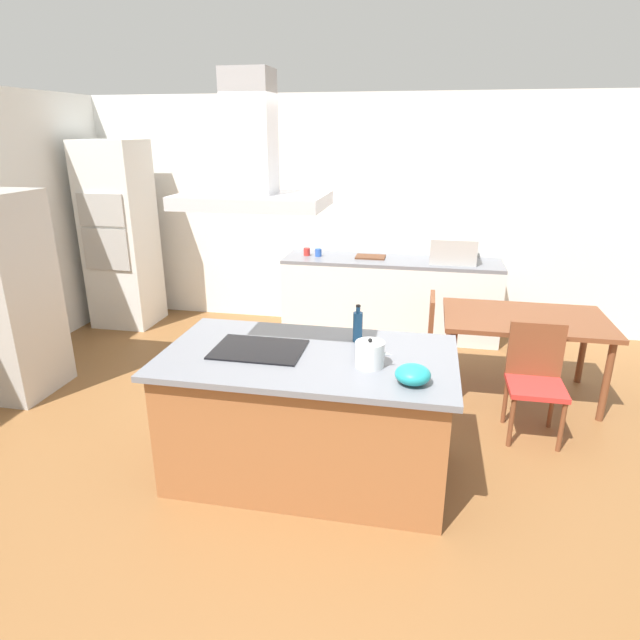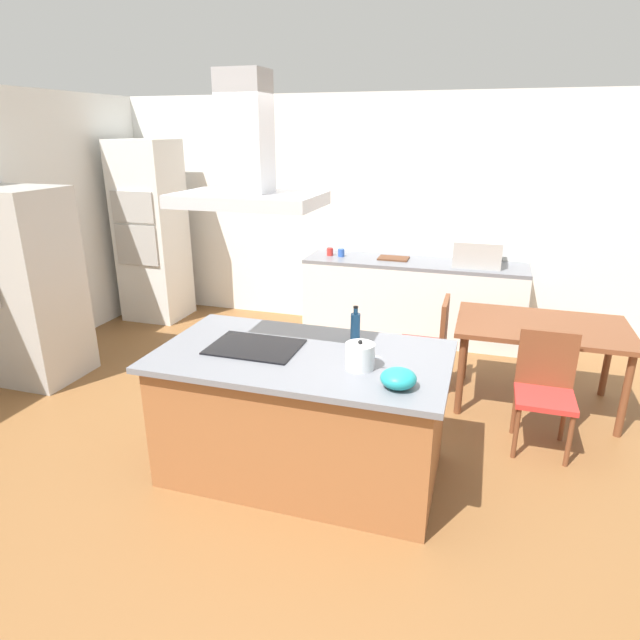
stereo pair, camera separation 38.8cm
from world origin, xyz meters
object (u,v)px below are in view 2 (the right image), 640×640
(chair_facing_island, at_px, (545,384))
(cutting_board, at_px, (393,258))
(refrigerator, at_px, (27,287))
(cooktop, at_px, (255,347))
(olive_oil_bottle, at_px, (355,327))
(wall_oven_stack, at_px, (152,232))
(mixing_bowl, at_px, (398,378))
(coffee_mug_blue, at_px, (341,253))
(dining_table, at_px, (542,333))
(tea_kettle, at_px, (360,356))
(countertop_microwave, at_px, (478,253))
(coffee_mug_red, at_px, (330,252))
(chair_at_left_end, at_px, (431,339))
(range_hood, at_px, (247,164))

(chair_facing_island, bearing_deg, cutting_board, 126.47)
(refrigerator, bearing_deg, cooktop, -15.22)
(olive_oil_bottle, height_order, wall_oven_stack, wall_oven_stack)
(mixing_bowl, relative_size, coffee_mug_blue, 2.31)
(cooktop, distance_m, dining_table, 2.50)
(tea_kettle, height_order, chair_facing_island, tea_kettle)
(cooktop, xyz_separation_m, mixing_bowl, (1.03, -0.31, 0.05))
(dining_table, bearing_deg, mixing_bowl, -116.76)
(cutting_board, bearing_deg, refrigerator, -144.28)
(tea_kettle, relative_size, olive_oil_bottle, 0.88)
(countertop_microwave, xyz_separation_m, coffee_mug_red, (-1.67, 0.02, -0.09))
(chair_at_left_end, bearing_deg, countertop_microwave, 76.89)
(coffee_mug_blue, height_order, dining_table, coffee_mug_blue)
(chair_at_left_end, bearing_deg, coffee_mug_red, 134.94)
(dining_table, distance_m, range_hood, 2.87)
(olive_oil_bottle, height_order, cutting_board, olive_oil_bottle)
(countertop_microwave, height_order, dining_table, countertop_microwave)
(mixing_bowl, height_order, countertop_microwave, countertop_microwave)
(coffee_mug_blue, bearing_deg, cutting_board, 4.79)
(tea_kettle, relative_size, cutting_board, 0.69)
(coffee_mug_red, height_order, chair_facing_island, coffee_mug_red)
(cooktop, xyz_separation_m, chair_facing_island, (1.96, 0.87, -0.40))
(refrigerator, bearing_deg, coffee_mug_blue, 41.22)
(cooktop, xyz_separation_m, range_hood, (0.00, 0.00, 1.20))
(refrigerator, bearing_deg, dining_table, 10.06)
(range_hood, bearing_deg, dining_table, 38.06)
(tea_kettle, distance_m, chair_at_left_end, 1.74)
(countertop_microwave, bearing_deg, cutting_board, 176.90)
(dining_table, bearing_deg, olive_oil_bottle, -137.01)
(cooktop, bearing_deg, dining_table, 38.06)
(cooktop, relative_size, coffee_mug_red, 6.67)
(coffee_mug_blue, bearing_deg, mixing_bowl, -69.30)
(chair_facing_island, relative_size, range_hood, 0.99)
(cooktop, distance_m, coffee_mug_red, 2.91)
(cooktop, distance_m, olive_oil_bottle, 0.70)
(cooktop, bearing_deg, coffee_mug_blue, 93.45)
(cutting_board, bearing_deg, olive_oil_bottle, -85.80)
(wall_oven_stack, bearing_deg, coffee_mug_red, 6.34)
(coffee_mug_red, height_order, wall_oven_stack, wall_oven_stack)
(refrigerator, bearing_deg, olive_oil_bottle, -7.40)
(mixing_bowl, relative_size, cutting_board, 0.61)
(olive_oil_bottle, bearing_deg, cutting_board, 94.20)
(cooktop, relative_size, olive_oil_bottle, 2.26)
(cutting_board, height_order, refrigerator, refrigerator)
(olive_oil_bottle, distance_m, mixing_bowl, 0.73)
(mixing_bowl, xyz_separation_m, coffee_mug_red, (-1.35, 3.20, -0.01))
(wall_oven_stack, bearing_deg, coffee_mug_blue, 5.57)
(countertop_microwave, height_order, coffee_mug_red, countertop_microwave)
(wall_oven_stack, height_order, range_hood, range_hood)
(cooktop, height_order, chair_at_left_end, cooktop)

